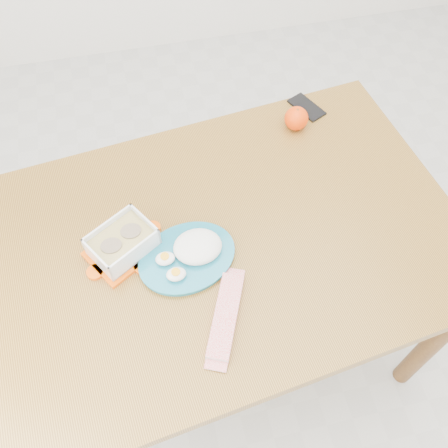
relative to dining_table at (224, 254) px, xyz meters
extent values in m
plane|color=#B7B7B2|center=(0.19, 0.09, -0.66)|extent=(3.50, 3.50, 0.00)
cube|color=olive|center=(0.00, 0.00, 0.07)|extent=(1.36, 1.00, 0.04)
cylinder|color=brown|center=(0.61, -0.28, -0.30)|extent=(0.06, 0.06, 0.71)
cylinder|color=brown|center=(-0.61, 0.28, -0.30)|extent=(0.06, 0.06, 0.71)
cylinder|color=brown|center=(0.52, 0.43, -0.30)|extent=(0.06, 0.06, 0.71)
cube|color=#F35707|center=(-0.26, 0.01, 0.10)|extent=(0.22, 0.21, 0.01)
cube|color=white|center=(-0.26, 0.01, 0.14)|extent=(0.19, 0.18, 0.07)
cube|color=#A29151|center=(-0.26, 0.01, 0.13)|extent=(0.18, 0.17, 0.04)
cylinder|color=#837056|center=(-0.29, 0.00, 0.15)|extent=(0.07, 0.07, 0.02)
cylinder|color=#837056|center=(-0.23, 0.03, 0.15)|extent=(0.07, 0.07, 0.02)
sphere|color=#FB3705|center=(0.30, 0.34, 0.13)|extent=(0.07, 0.07, 0.07)
cylinder|color=#186E86|center=(-0.11, -0.05, 0.10)|extent=(0.31, 0.31, 0.02)
ellipsoid|color=silver|center=(-0.08, -0.03, 0.13)|extent=(0.15, 0.14, 0.05)
ellipsoid|color=white|center=(-0.16, -0.05, 0.12)|extent=(0.06, 0.05, 0.02)
ellipsoid|color=white|center=(-0.14, -0.10, 0.12)|extent=(0.06, 0.05, 0.02)
cube|color=red|center=(-0.05, -0.22, 0.10)|extent=(0.14, 0.22, 0.02)
cube|color=black|center=(0.36, 0.41, 0.10)|extent=(0.11, 0.13, 0.01)
camera|label=1|loc=(-0.15, -0.68, 1.21)|focal=40.00mm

